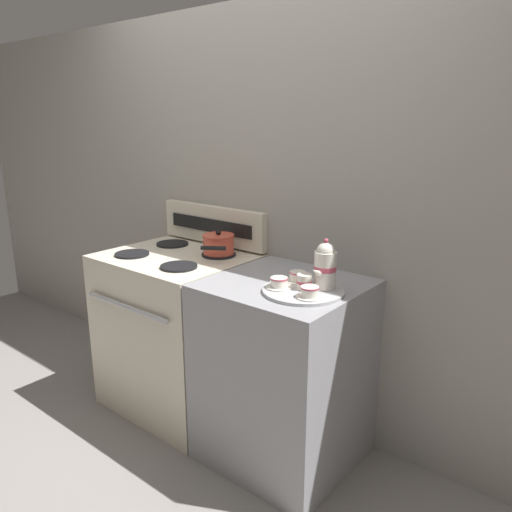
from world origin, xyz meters
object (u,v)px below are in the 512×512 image
(saucepan, at_px, (218,244))
(teapot, at_px, (325,265))
(stove, at_px, (179,331))
(creamer_jug, at_px, (304,282))
(teacup_left, at_px, (310,292))
(teacup_front, at_px, (298,277))
(serving_tray, at_px, (303,291))
(teacup_right, at_px, (279,283))

(saucepan, height_order, teapot, teapot)
(stove, xyz_separation_m, creamer_jug, (0.88, -0.05, 0.49))
(teapot, relative_size, teacup_left, 1.91)
(teacup_left, distance_m, teacup_front, 0.21)
(serving_tray, bearing_deg, teacup_front, 137.64)
(stove, height_order, teacup_left, teacup_left)
(teacup_front, height_order, creamer_jug, creamer_jug)
(saucepan, bearing_deg, stove, -142.71)
(teacup_left, height_order, teacup_right, same)
(saucepan, distance_m, teacup_front, 0.62)
(teacup_front, bearing_deg, teacup_right, -96.50)
(saucepan, distance_m, teacup_left, 0.81)
(serving_tray, height_order, teacup_front, teacup_front)
(teacup_right, bearing_deg, teacup_front, 83.50)
(stove, height_order, serving_tray, serving_tray)
(stove, xyz_separation_m, saucepan, (0.19, 0.14, 0.51))
(serving_tray, relative_size, teacup_right, 3.07)
(teacup_left, xyz_separation_m, creamer_jug, (-0.08, 0.07, 0.01))
(saucepan, relative_size, teacup_front, 2.22)
(saucepan, xyz_separation_m, teacup_right, (0.60, -0.25, -0.03))
(teacup_left, bearing_deg, teapot, 96.91)
(teapot, relative_size, teacup_front, 1.91)
(serving_tray, relative_size, teacup_front, 3.07)
(saucepan, bearing_deg, teacup_right, -23.12)
(teacup_left, xyz_separation_m, teacup_right, (-0.17, 0.02, 0.00))
(teapot, bearing_deg, saucepan, 170.22)
(stove, bearing_deg, teacup_front, 0.92)
(serving_tray, bearing_deg, teapot, 51.92)
(stove, xyz_separation_m, teacup_right, (0.78, -0.11, 0.48))
(teapot, distance_m, teacup_left, 0.16)
(saucepan, height_order, creamer_jug, saucepan)
(teacup_right, relative_size, teacup_front, 1.00)
(saucepan, height_order, teacup_front, saucepan)
(stove, xyz_separation_m, teacup_front, (0.80, 0.01, 0.48))
(teacup_right, bearing_deg, teacup_left, -5.75)
(teapot, distance_m, teacup_front, 0.16)
(teacup_right, height_order, teacup_front, same)
(stove, distance_m, saucepan, 0.57)
(serving_tray, relative_size, teacup_left, 3.07)
(stove, relative_size, teacup_left, 7.92)
(saucepan, distance_m, creamer_jug, 0.72)
(teacup_right, height_order, creamer_jug, creamer_jug)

